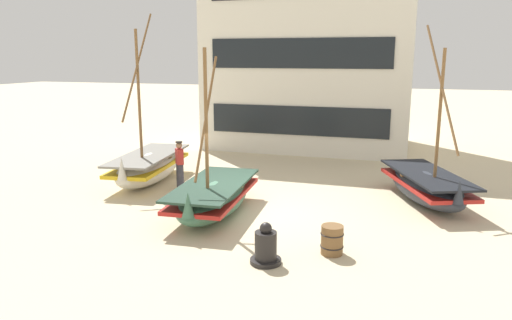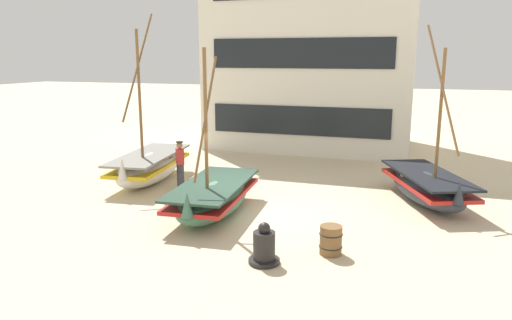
{
  "view_description": "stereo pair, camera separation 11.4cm",
  "coord_description": "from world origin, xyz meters",
  "px_view_note": "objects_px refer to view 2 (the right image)",
  "views": [
    {
      "loc": [
        4.47,
        -13.02,
        4.58
      ],
      "look_at": [
        0.0,
        1.0,
        1.4
      ],
      "focal_mm": 33.8,
      "sensor_mm": 36.0,
      "label": 1
    },
    {
      "loc": [
        4.58,
        -12.98,
        4.58
      ],
      "look_at": [
        0.0,
        1.0,
        1.4
      ],
      "focal_mm": 33.8,
      "sensor_mm": 36.0,
      "label": 2
    }
  ],
  "objects_px": {
    "fishing_boat_centre_large": "(149,166)",
    "capstan_winch": "(264,247)",
    "wooden_barrel": "(331,240)",
    "fisherman_by_hull": "(180,165)",
    "fishing_boat_near_left": "(213,197)",
    "fishing_boat_far_right": "(427,186)",
    "harbor_building_main": "(313,53)"
  },
  "relations": [
    {
      "from": "fishing_boat_centre_large",
      "to": "capstan_winch",
      "type": "distance_m",
      "value": 8.29
    },
    {
      "from": "capstan_winch",
      "to": "wooden_barrel",
      "type": "xyz_separation_m",
      "value": [
        1.34,
        0.97,
        -0.03
      ]
    },
    {
      "from": "fishing_boat_centre_large",
      "to": "fisherman_by_hull",
      "type": "bearing_deg",
      "value": -15.68
    },
    {
      "from": "fishing_boat_near_left",
      "to": "fishing_boat_far_right",
      "type": "xyz_separation_m",
      "value": [
        6.0,
        3.18,
        0.01
      ]
    },
    {
      "from": "fishing_boat_far_right",
      "to": "capstan_winch",
      "type": "bearing_deg",
      "value": -120.54
    },
    {
      "from": "wooden_barrel",
      "to": "fishing_boat_centre_large",
      "type": "bearing_deg",
      "value": 148.61
    },
    {
      "from": "fishing_boat_near_left",
      "to": "harbor_building_main",
      "type": "distance_m",
      "value": 12.7
    },
    {
      "from": "fishing_boat_near_left",
      "to": "fishing_boat_centre_large",
      "type": "height_order",
      "value": "fishing_boat_centre_large"
    },
    {
      "from": "fishing_boat_near_left",
      "to": "fishing_boat_far_right",
      "type": "distance_m",
      "value": 6.79
    },
    {
      "from": "fisherman_by_hull",
      "to": "wooden_barrel",
      "type": "bearing_deg",
      "value": -34.66
    },
    {
      "from": "fishing_boat_centre_large",
      "to": "fishing_boat_far_right",
      "type": "distance_m",
      "value": 9.73
    },
    {
      "from": "fishing_boat_centre_large",
      "to": "harbor_building_main",
      "type": "height_order",
      "value": "harbor_building_main"
    },
    {
      "from": "fisherman_by_hull",
      "to": "harbor_building_main",
      "type": "height_order",
      "value": "harbor_building_main"
    },
    {
      "from": "fishing_boat_far_right",
      "to": "fisherman_by_hull",
      "type": "xyz_separation_m",
      "value": [
        -8.23,
        -0.9,
        0.29
      ]
    },
    {
      "from": "fishing_boat_centre_large",
      "to": "wooden_barrel",
      "type": "height_order",
      "value": "fishing_boat_centre_large"
    },
    {
      "from": "fishing_boat_near_left",
      "to": "harbor_building_main",
      "type": "bearing_deg",
      "value": 87.9
    },
    {
      "from": "fishing_boat_far_right",
      "to": "wooden_barrel",
      "type": "relative_size",
      "value": 7.91
    },
    {
      "from": "fishing_boat_near_left",
      "to": "fishing_boat_far_right",
      "type": "bearing_deg",
      "value": 27.88
    },
    {
      "from": "fishing_boat_centre_large",
      "to": "wooden_barrel",
      "type": "relative_size",
      "value": 8.69
    },
    {
      "from": "fishing_boat_centre_large",
      "to": "fisherman_by_hull",
      "type": "relative_size",
      "value": 3.61
    },
    {
      "from": "fishing_boat_far_right",
      "to": "fisherman_by_hull",
      "type": "distance_m",
      "value": 8.29
    },
    {
      "from": "fishing_boat_near_left",
      "to": "wooden_barrel",
      "type": "relative_size",
      "value": 6.87
    },
    {
      "from": "harbor_building_main",
      "to": "fishing_boat_far_right",
      "type": "bearing_deg",
      "value": -57.69
    },
    {
      "from": "harbor_building_main",
      "to": "fishing_boat_near_left",
      "type": "bearing_deg",
      "value": -92.1
    },
    {
      "from": "fishing_boat_far_right",
      "to": "fisherman_by_hull",
      "type": "bearing_deg",
      "value": -173.79
    },
    {
      "from": "capstan_winch",
      "to": "wooden_barrel",
      "type": "distance_m",
      "value": 1.65
    },
    {
      "from": "fisherman_by_hull",
      "to": "harbor_building_main",
      "type": "bearing_deg",
      "value": 74.62
    },
    {
      "from": "fishing_boat_far_right",
      "to": "capstan_winch",
      "type": "distance_m",
      "value": 7.0
    },
    {
      "from": "harbor_building_main",
      "to": "fisherman_by_hull",
      "type": "bearing_deg",
      "value": -105.38
    },
    {
      "from": "fisherman_by_hull",
      "to": "capstan_winch",
      "type": "height_order",
      "value": "fisherman_by_hull"
    },
    {
      "from": "fisherman_by_hull",
      "to": "wooden_barrel",
      "type": "distance_m",
      "value": 7.33
    },
    {
      "from": "wooden_barrel",
      "to": "fisherman_by_hull",
      "type": "bearing_deg",
      "value": 145.34
    }
  ]
}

